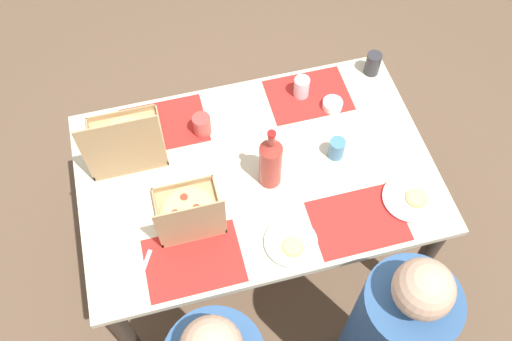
{
  "coord_description": "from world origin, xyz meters",
  "views": [
    {
      "loc": [
        0.3,
        1.16,
        2.72
      ],
      "look_at": [
        0.0,
        0.0,
        0.78
      ],
      "focal_mm": 39.28,
      "sensor_mm": 36.0,
      "label": 1
    }
  ],
  "objects_px": {
    "cup_spare": "(302,87)",
    "cup_clear_right": "(373,64)",
    "pizza_box_corner_right": "(189,214)",
    "soda_bottle": "(271,162)",
    "plate_near_right": "(410,198)",
    "plate_far_left": "(291,243)",
    "condiment_bowl": "(333,105)",
    "pizza_box_edge_far": "(126,143)",
    "cup_red": "(202,125)",
    "diner_left_seat": "(386,340)",
    "cup_dark": "(337,149)"
  },
  "relations": [
    {
      "from": "cup_spare",
      "to": "diner_left_seat",
      "type": "xyz_separation_m",
      "value": [
        -0.03,
        1.07,
        -0.28
      ]
    },
    {
      "from": "cup_red",
      "to": "diner_left_seat",
      "type": "height_order",
      "value": "diner_left_seat"
    },
    {
      "from": "soda_bottle",
      "to": "cup_spare",
      "type": "distance_m",
      "value": 0.47
    },
    {
      "from": "plate_near_right",
      "to": "soda_bottle",
      "type": "relative_size",
      "value": 0.66
    },
    {
      "from": "plate_far_left",
      "to": "cup_clear_right",
      "type": "bearing_deg",
      "value": -129.35
    },
    {
      "from": "condiment_bowl",
      "to": "diner_left_seat",
      "type": "distance_m",
      "value": 1.0
    },
    {
      "from": "pizza_box_corner_right",
      "to": "soda_bottle",
      "type": "bearing_deg",
      "value": -164.57
    },
    {
      "from": "cup_red",
      "to": "diner_left_seat",
      "type": "distance_m",
      "value": 1.13
    },
    {
      "from": "pizza_box_corner_right",
      "to": "cup_clear_right",
      "type": "height_order",
      "value": "pizza_box_corner_right"
    },
    {
      "from": "plate_near_right",
      "to": "condiment_bowl",
      "type": "relative_size",
      "value": 2.44
    },
    {
      "from": "pizza_box_corner_right",
      "to": "plate_far_left",
      "type": "relative_size",
      "value": 1.41
    },
    {
      "from": "soda_bottle",
      "to": "plate_far_left",
      "type": "bearing_deg",
      "value": 90.34
    },
    {
      "from": "plate_far_left",
      "to": "soda_bottle",
      "type": "distance_m",
      "value": 0.32
    },
    {
      "from": "cup_dark",
      "to": "soda_bottle",
      "type": "bearing_deg",
      "value": 8.57
    },
    {
      "from": "plate_near_right",
      "to": "cup_clear_right",
      "type": "bearing_deg",
      "value": -97.65
    },
    {
      "from": "cup_spare",
      "to": "condiment_bowl",
      "type": "height_order",
      "value": "cup_spare"
    },
    {
      "from": "plate_far_left",
      "to": "cup_spare",
      "type": "bearing_deg",
      "value": -109.99
    },
    {
      "from": "pizza_box_edge_far",
      "to": "cup_red",
      "type": "height_order",
      "value": "pizza_box_edge_far"
    },
    {
      "from": "pizza_box_corner_right",
      "to": "soda_bottle",
      "type": "relative_size",
      "value": 0.88
    },
    {
      "from": "pizza_box_corner_right",
      "to": "plate_far_left",
      "type": "bearing_deg",
      "value": 150.13
    },
    {
      "from": "diner_left_seat",
      "to": "soda_bottle",
      "type": "bearing_deg",
      "value": -67.49
    },
    {
      "from": "plate_near_right",
      "to": "condiment_bowl",
      "type": "bearing_deg",
      "value": -73.97
    },
    {
      "from": "plate_near_right",
      "to": "cup_dark",
      "type": "height_order",
      "value": "cup_dark"
    },
    {
      "from": "plate_far_left",
      "to": "condiment_bowl",
      "type": "relative_size",
      "value": 2.31
    },
    {
      "from": "plate_near_right",
      "to": "pizza_box_edge_far",
      "type": "bearing_deg",
      "value": -26.27
    },
    {
      "from": "condiment_bowl",
      "to": "soda_bottle",
      "type": "bearing_deg",
      "value": 38.2
    },
    {
      "from": "pizza_box_edge_far",
      "to": "pizza_box_corner_right",
      "type": "xyz_separation_m",
      "value": [
        -0.19,
        0.38,
        -0.01
      ]
    },
    {
      "from": "plate_near_right",
      "to": "diner_left_seat",
      "type": "bearing_deg",
      "value": 62.78
    },
    {
      "from": "pizza_box_corner_right",
      "to": "cup_spare",
      "type": "distance_m",
      "value": 0.77
    },
    {
      "from": "cup_dark",
      "to": "cup_clear_right",
      "type": "xyz_separation_m",
      "value": [
        -0.31,
        -0.39,
        0.01
      ]
    },
    {
      "from": "cup_red",
      "to": "diner_left_seat",
      "type": "xyz_separation_m",
      "value": [
        -0.5,
        0.98,
        -0.28
      ]
    },
    {
      "from": "plate_near_right",
      "to": "cup_dark",
      "type": "bearing_deg",
      "value": -51.85
    },
    {
      "from": "pizza_box_corner_right",
      "to": "condiment_bowl",
      "type": "relative_size",
      "value": 3.25
    },
    {
      "from": "cup_spare",
      "to": "cup_clear_right",
      "type": "distance_m",
      "value": 0.35
    },
    {
      "from": "cup_dark",
      "to": "diner_left_seat",
      "type": "relative_size",
      "value": 0.08
    },
    {
      "from": "soda_bottle",
      "to": "cup_clear_right",
      "type": "distance_m",
      "value": 0.75
    },
    {
      "from": "cup_red",
      "to": "soda_bottle",
      "type": "bearing_deg",
      "value": 125.48
    },
    {
      "from": "pizza_box_corner_right",
      "to": "cup_clear_right",
      "type": "distance_m",
      "value": 1.08
    },
    {
      "from": "pizza_box_edge_far",
      "to": "cup_spare",
      "type": "bearing_deg",
      "value": -172.47
    },
    {
      "from": "cup_clear_right",
      "to": "diner_left_seat",
      "type": "xyz_separation_m",
      "value": [
        0.32,
        1.11,
        -0.28
      ]
    },
    {
      "from": "cup_spare",
      "to": "diner_left_seat",
      "type": "bearing_deg",
      "value": 91.63
    },
    {
      "from": "plate_near_right",
      "to": "cup_spare",
      "type": "height_order",
      "value": "cup_spare"
    },
    {
      "from": "soda_bottle",
      "to": "cup_red",
      "type": "xyz_separation_m",
      "value": [
        0.21,
        -0.3,
        -0.08
      ]
    },
    {
      "from": "cup_red",
      "to": "cup_spare",
      "type": "bearing_deg",
      "value": -169.21
    },
    {
      "from": "pizza_box_edge_far",
      "to": "plate_far_left",
      "type": "height_order",
      "value": "pizza_box_edge_far"
    },
    {
      "from": "cup_red",
      "to": "cup_dark",
      "type": "bearing_deg",
      "value": 153.28
    },
    {
      "from": "cup_spare",
      "to": "cup_clear_right",
      "type": "xyz_separation_m",
      "value": [
        -0.35,
        -0.05,
        0.01
      ]
    },
    {
      "from": "cup_spare",
      "to": "diner_left_seat",
      "type": "distance_m",
      "value": 1.1
    },
    {
      "from": "diner_left_seat",
      "to": "condiment_bowl",
      "type": "bearing_deg",
      "value": -94.84
    },
    {
      "from": "plate_near_right",
      "to": "plate_far_left",
      "type": "relative_size",
      "value": 1.06
    }
  ]
}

